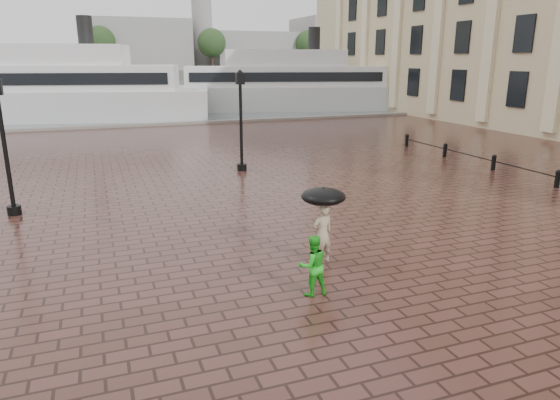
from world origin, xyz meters
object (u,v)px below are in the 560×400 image
Objects in this scene: ferry_near at (53,90)px; street_lamps at (50,124)px; adult_pedestrian at (323,234)px; child_pedestrian at (312,265)px; ferry_far at (285,85)px.

street_lamps is at bearing -73.95° from ferry_near.
ferry_near is (-8.13, 35.89, 1.76)m from adult_pedestrian.
child_pedestrian is (-0.97, -1.57, -0.08)m from adult_pedestrian.
child_pedestrian is 0.05× the size of ferry_far.
child_pedestrian is at bearing -67.27° from street_lamps.
ferry_near is at bearing -80.52° from child_pedestrian.
adult_pedestrian reaches higher than child_pedestrian.
child_pedestrian is at bearing 49.71° from adult_pedestrian.
ferry_far is (20.17, 25.10, 0.09)m from street_lamps.
ferry_near is at bearing -160.60° from ferry_far.
ferry_near reaches higher than child_pedestrian.
ferry_far is at bearing 51.21° from street_lamps.
street_lamps reaches higher than child_pedestrian.
ferry_near is 1.04× the size of ferry_far.
ferry_far is at bearing -111.33° from child_pedestrian.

